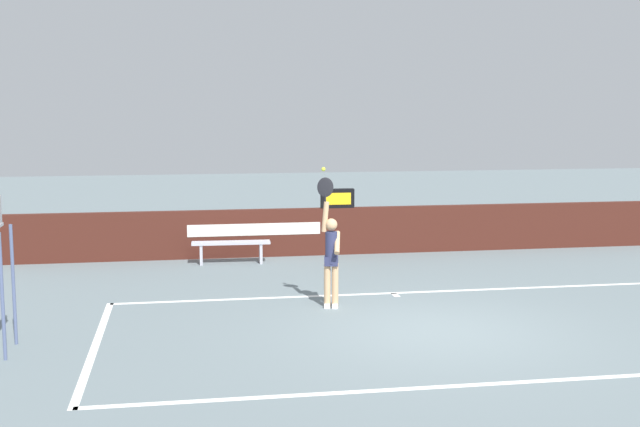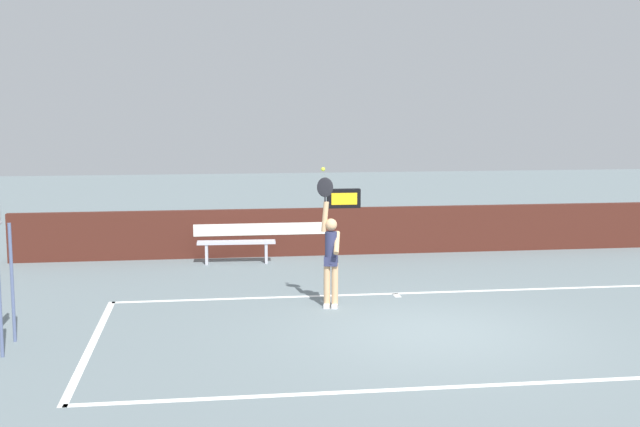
{
  "view_description": "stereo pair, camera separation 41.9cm",
  "coord_description": "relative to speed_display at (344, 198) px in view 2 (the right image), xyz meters",
  "views": [
    {
      "loc": [
        -3.85,
        -11.98,
        3.51
      ],
      "look_at": [
        -1.51,
        1.96,
        1.63
      ],
      "focal_mm": 45.99,
      "sensor_mm": 36.0,
      "label": 1
    },
    {
      "loc": [
        -3.44,
        -12.04,
        3.51
      ],
      "look_at": [
        -1.51,
        1.96,
        1.63
      ],
      "focal_mm": 45.99,
      "sensor_mm": 36.0,
      "label": 2
    }
  ],
  "objects": [
    {
      "name": "ground_plane",
      "position": [
        0.29,
        -6.77,
        -1.33
      ],
      "size": [
        60.0,
        60.0,
        0.0
      ],
      "primitive_type": "plane",
      "color": "slate"
    },
    {
      "name": "court_lines",
      "position": [
        0.29,
        -6.68,
        -1.33
      ],
      "size": [
        10.47,
        5.22,
        0.0
      ],
      "color": "white",
      "rests_on": "ground"
    },
    {
      "name": "back_wall",
      "position": [
        0.28,
        0.0,
        -0.78
      ],
      "size": [
        15.79,
        0.21,
        1.11
      ],
      "color": "#451D15",
      "rests_on": "ground"
    },
    {
      "name": "speed_display",
      "position": [
        0.0,
        0.0,
        0.0
      ],
      "size": [
        0.78,
        0.19,
        0.45
      ],
      "color": "black",
      "rests_on": "back_wall"
    },
    {
      "name": "tennis_player",
      "position": [
        -1.06,
        -5.01,
        -0.4
      ],
      "size": [
        0.42,
        0.43,
        2.28
      ],
      "color": "tan",
      "rests_on": "ground"
    },
    {
      "name": "tennis_ball",
      "position": [
        -1.2,
        -5.0,
        1.09
      ],
      "size": [
        0.07,
        0.07,
        0.07
      ],
      "color": "#CEE135"
    },
    {
      "name": "courtside_bench_near",
      "position": [
        -2.55,
        -0.75,
        -0.95
      ],
      "size": [
        1.75,
        0.43,
        0.5
      ],
      "color": "#B5B4C0",
      "rests_on": "ground"
    }
  ]
}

